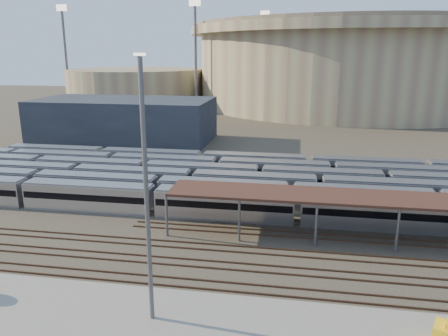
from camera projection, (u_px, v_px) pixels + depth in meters
The scene contains 12 objects.
ground at pixel (232, 245), 49.09m from camera, with size 420.00×420.00×0.00m, color #383026.
apron at pixel (144, 318), 35.60m from camera, with size 50.00×9.00×0.20m, color gray.
subway_trains at pixel (260, 183), 66.00m from camera, with size 129.54×23.90×3.60m.
inspection_shed at pixel (435, 203), 48.00m from camera, with size 60.30×6.00×5.30m.
empty_tracks at pixel (225, 265), 44.30m from camera, with size 170.00×9.62×0.18m.
stadium at pixel (347, 63), 173.97m from camera, with size 124.00×124.00×32.50m.
secondary_arena at pixel (137, 86), 180.80m from camera, with size 56.00×56.00×14.00m, color #999168.
service_building at pixel (124, 120), 105.85m from camera, with size 42.00×20.00×10.00m, color #1E232D.
floodlight_0 at pixel (196, 52), 153.32m from camera, with size 4.00×1.00×38.40m.
floodlight_1 at pixel (66, 52), 171.82m from camera, with size 4.00×1.00×38.40m.
floodlight_3 at pixel (264, 52), 197.64m from camera, with size 4.00×1.00×38.40m.
yard_light_pole at pixel (146, 195), 32.73m from camera, with size 0.81×0.36×20.84m.
Camera 1 is at (6.70, -44.65, 21.17)m, focal length 35.00 mm.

